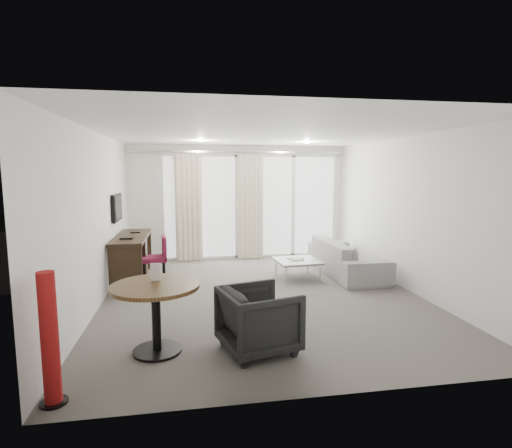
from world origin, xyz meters
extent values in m
cube|color=#5B564F|center=(0.00, 0.00, 0.00)|extent=(5.00, 6.00, 0.00)
cube|color=white|center=(0.00, 0.00, 2.60)|extent=(5.00, 6.00, 0.00)
cube|color=silver|center=(-2.50, 0.00, 1.30)|extent=(0.00, 6.00, 2.60)
cube|color=silver|center=(2.50, 0.00, 1.30)|extent=(0.00, 6.00, 2.60)
cube|color=silver|center=(0.00, -3.00, 1.30)|extent=(5.00, 0.00, 2.60)
cylinder|color=#FFE0B2|center=(-0.90, 1.60, 2.59)|extent=(0.12, 0.12, 0.02)
cylinder|color=#FFE0B2|center=(1.20, 1.60, 2.59)|extent=(0.12, 0.12, 0.02)
cylinder|color=maroon|center=(-2.35, -2.71, 0.59)|extent=(0.26, 0.26, 1.17)
imported|color=black|center=(-0.41, -1.98, 0.36)|extent=(0.97, 0.95, 0.72)
imported|color=gray|center=(1.91, 1.13, 0.33)|extent=(0.89, 2.28, 0.67)
cube|color=#4D4D50|center=(0.30, 4.50, -0.06)|extent=(5.60, 3.00, 0.12)
camera|label=1|loc=(-1.16, -6.20, 2.00)|focal=28.00mm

